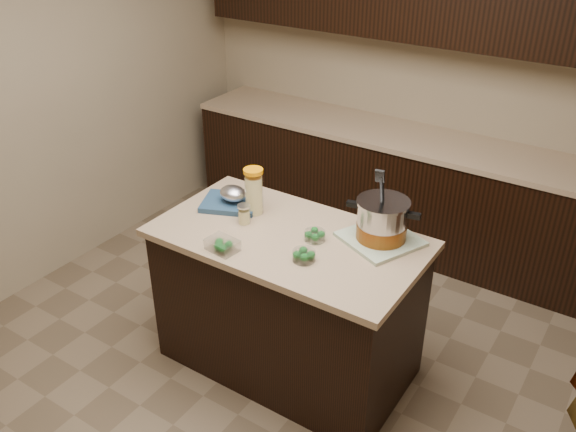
{
  "coord_description": "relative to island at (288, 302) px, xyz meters",
  "views": [
    {
      "loc": [
        1.54,
        -2.34,
        2.6
      ],
      "look_at": [
        0.0,
        0.0,
        1.02
      ],
      "focal_mm": 38.0,
      "sensor_mm": 36.0,
      "label": 1
    }
  ],
  "objects": [
    {
      "name": "ground_plane",
      "position": [
        0.0,
        0.0,
        -0.45
      ],
      "size": [
        4.0,
        4.0,
        0.0
      ],
      "primitive_type": "plane",
      "color": "brown",
      "rests_on": "ground"
    },
    {
      "name": "dish_towel",
      "position": [
        0.44,
        0.23,
        0.46
      ],
      "size": [
        0.48,
        0.48,
        0.02
      ],
      "primitive_type": "cube",
      "rotation": [
        0.0,
        0.0,
        -0.42
      ],
      "color": "#63855A",
      "rests_on": "island"
    },
    {
      "name": "lemonade_pitcher",
      "position": [
        -0.3,
        0.11,
        0.57
      ],
      "size": [
        0.12,
        0.12,
        0.27
      ],
      "rotation": [
        0.0,
        0.0,
        -0.06
      ],
      "color": "#D7C883",
      "rests_on": "island"
    },
    {
      "name": "back_cabinets",
      "position": [
        0.0,
        1.74,
        0.49
      ],
      "size": [
        3.6,
        0.63,
        2.33
      ],
      "color": "black",
      "rests_on": "ground"
    },
    {
      "name": "blue_tray",
      "position": [
        -0.46,
        0.1,
        0.49
      ],
      "size": [
        0.39,
        0.36,
        0.12
      ],
      "rotation": [
        0.0,
        0.0,
        0.39
      ],
      "color": "navy",
      "rests_on": "island"
    },
    {
      "name": "broccoli_tub_left",
      "position": [
        0.14,
        0.04,
        0.47
      ],
      "size": [
        0.14,
        0.14,
        0.05
      ],
      "rotation": [
        0.0,
        0.0,
        0.29
      ],
      "color": "silver",
      "rests_on": "island"
    },
    {
      "name": "mason_jar",
      "position": [
        -0.28,
        -0.02,
        0.5
      ],
      "size": [
        0.09,
        0.09,
        0.12
      ],
      "rotation": [
        0.0,
        0.0,
        0.26
      ],
      "color": "#D7C883",
      "rests_on": "island"
    },
    {
      "name": "room_shell",
      "position": [
        0.0,
        0.0,
        1.26
      ],
      "size": [
        4.04,
        4.04,
        2.72
      ],
      "color": "tan",
      "rests_on": "ground"
    },
    {
      "name": "island",
      "position": [
        0.0,
        0.0,
        0.0
      ],
      "size": [
        1.46,
        0.81,
        0.9
      ],
      "color": "black",
      "rests_on": "ground"
    },
    {
      "name": "stock_pot",
      "position": [
        0.44,
        0.22,
        0.56
      ],
      "size": [
        0.39,
        0.33,
        0.39
      ],
      "rotation": [
        0.0,
        0.0,
        0.19
      ],
      "color": "#B7B7BC",
      "rests_on": "dish_towel"
    },
    {
      "name": "broccoli_tub_rect",
      "position": [
        -0.2,
        -0.31,
        0.47
      ],
      "size": [
        0.17,
        0.13,
        0.06
      ],
      "rotation": [
        0.0,
        0.0,
        -0.11
      ],
      "color": "silver",
      "rests_on": "island"
    },
    {
      "name": "broccoli_tub_right",
      "position": [
        0.2,
        -0.16,
        0.47
      ],
      "size": [
        0.15,
        0.15,
        0.06
      ],
      "rotation": [
        0.0,
        0.0,
        0.34
      ],
      "color": "silver",
      "rests_on": "island"
    }
  ]
}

